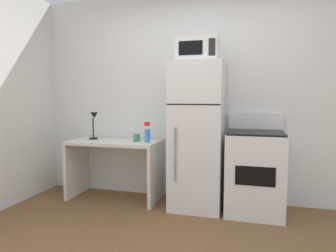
% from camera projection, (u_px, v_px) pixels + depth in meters
% --- Properties ---
extents(wall_back_white, '(5.00, 0.10, 2.60)m').
position_uv_depth(wall_back_white, '(203.00, 97.00, 3.76)').
color(wall_back_white, silver).
rests_on(wall_back_white, ground).
extents(desk, '(1.14, 0.55, 0.75)m').
position_uv_depth(desk, '(115.00, 158.00, 3.79)').
color(desk, silver).
rests_on(desk, ground).
extents(desk_lamp, '(0.14, 0.12, 0.35)m').
position_uv_depth(desk_lamp, '(94.00, 121.00, 3.86)').
color(desk_lamp, black).
rests_on(desk_lamp, desk).
extents(coffee_mug, '(0.08, 0.08, 0.09)m').
position_uv_depth(coffee_mug, '(137.00, 138.00, 3.69)').
color(coffee_mug, '#338C66').
rests_on(coffee_mug, desk).
extents(spray_bottle, '(0.06, 0.06, 0.25)m').
position_uv_depth(spray_bottle, '(147.00, 134.00, 3.62)').
color(spray_bottle, '#2D8CEA').
rests_on(spray_bottle, desk).
extents(refrigerator, '(0.59, 0.61, 1.70)m').
position_uv_depth(refrigerator, '(197.00, 136.00, 3.46)').
color(refrigerator, white).
rests_on(refrigerator, ground).
extents(microwave, '(0.46, 0.35, 0.26)m').
position_uv_depth(microwave, '(198.00, 50.00, 3.35)').
color(microwave, silver).
rests_on(microwave, refrigerator).
extents(oven_range, '(0.62, 0.61, 1.10)m').
position_uv_depth(oven_range, '(255.00, 172.00, 3.32)').
color(oven_range, white).
rests_on(oven_range, ground).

